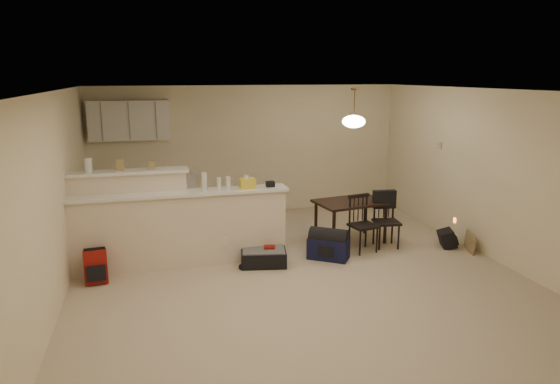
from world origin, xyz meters
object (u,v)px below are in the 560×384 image
object	(u,v)px
suitcase	(264,258)
dining_chair_near	(364,224)
dining_table	(351,206)
black_daypack	(447,239)
navy_duffel	(328,248)
pendant_lamp	(354,121)
red_backpack	(96,267)
dining_chair_far	(387,220)

from	to	relation	value
suitcase	dining_chair_near	bearing A→B (deg)	16.77
dining_table	black_daypack	size ratio (longest dim) A/B	3.93
dining_chair_near	navy_duffel	size ratio (longest dim) A/B	1.49
pendant_lamp	dining_chair_near	distance (m)	1.62
red_backpack	navy_duffel	xyz separation A→B (m)	(3.29, 0.05, -0.06)
pendant_lamp	suitcase	xyz separation A→B (m)	(-1.61, -0.64, -1.88)
suitcase	red_backpack	world-z (taller)	red_backpack
dining_table	navy_duffel	world-z (taller)	dining_table
dining_chair_near	black_daypack	size ratio (longest dim) A/B	2.86
suitcase	navy_duffel	xyz separation A→B (m)	(1.00, 0.01, 0.05)
dining_chair_far	red_backpack	xyz separation A→B (m)	(-4.36, -0.31, -0.22)
pendant_lamp	dining_chair_near	world-z (taller)	pendant_lamp
pendant_lamp	navy_duffel	world-z (taller)	pendant_lamp
black_daypack	red_backpack	bearing A→B (deg)	110.43
dining_chair_far	pendant_lamp	bearing A→B (deg)	148.02
suitcase	dining_table	bearing A→B (deg)	32.49
suitcase	navy_duffel	distance (m)	1.00
dining_chair_near	suitcase	bearing A→B (deg)	174.96
suitcase	navy_duffel	bearing A→B (deg)	11.27
dining_table	pendant_lamp	distance (m)	1.38
dining_table	dining_chair_far	bearing A→B (deg)	-48.29
pendant_lamp	dining_chair_far	size ratio (longest dim) A/B	0.71
suitcase	pendant_lamp	bearing A→B (deg)	32.49
pendant_lamp	red_backpack	world-z (taller)	pendant_lamp
red_backpack	black_daypack	world-z (taller)	red_backpack
dining_chair_near	red_backpack	size ratio (longest dim) A/B	2.01
dining_table	suitcase	bearing A→B (deg)	-167.36
dining_table	pendant_lamp	world-z (taller)	pendant_lamp
dining_chair_near	dining_chair_far	xyz separation A→B (m)	(0.44, 0.10, -0.00)
red_backpack	dining_chair_near	bearing A→B (deg)	-2.72
dining_chair_near	navy_duffel	xyz separation A→B (m)	(-0.63, -0.16, -0.28)
dining_table	pendant_lamp	bearing A→B (deg)	-9.18
dining_chair_near	black_daypack	bearing A→B (deg)	-17.90
black_daypack	dining_table	bearing A→B (deg)	85.58
navy_duffel	black_daypack	xyz separation A→B (m)	(2.01, 0.00, -0.02)
dining_chair_near	suitcase	size ratio (longest dim) A/B	1.37
dining_table	red_backpack	bearing A→B (deg)	-179.20
dining_chair_near	dining_chair_far	bearing A→B (deg)	1.15
suitcase	black_daypack	world-z (taller)	black_daypack
dining_chair_far	red_backpack	size ratio (longest dim) A/B	2.00
dining_chair_far	navy_duffel	size ratio (longest dim) A/B	1.48
pendant_lamp	black_daypack	world-z (taller)	pendant_lamp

